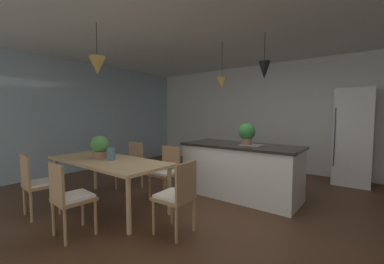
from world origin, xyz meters
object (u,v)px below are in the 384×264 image
object	(u,v)px
chair_kitchen_end	(177,195)
potted_plant_on_island	(247,133)
vase_on_dining_table	(111,154)
dining_table	(108,164)
chair_near_left	(37,182)
chair_far_right	(166,171)
kitchen_island	(240,170)
potted_plant_on_table	(100,146)
chair_near_right	(69,196)
chair_far_left	(131,164)
refrigerator	(353,137)

from	to	relation	value
chair_kitchen_end	potted_plant_on_island	xyz separation A→B (m)	(0.09, 1.67, 0.63)
chair_kitchen_end	vase_on_dining_table	bearing A→B (deg)	179.25
dining_table	chair_near_left	distance (m)	0.95
potted_plant_on_island	dining_table	bearing A→B (deg)	-131.91
chair_far_right	kitchen_island	xyz separation A→B (m)	(0.93, 0.87, -0.01)
potted_plant_on_table	chair_far_right	bearing A→B (deg)	51.77
chair_kitchen_end	potted_plant_on_island	distance (m)	1.79
chair_near_right	chair_far_left	size ratio (longest dim) A/B	1.00
chair_near_right	potted_plant_on_island	distance (m)	2.75
chair_far_right	refrigerator	distance (m)	3.81
chair_near_left	potted_plant_on_table	xyz separation A→B (m)	(0.29, 0.79, 0.45)
kitchen_island	chair_far_right	bearing A→B (deg)	-136.84
chair_kitchen_end	refrigerator	bearing A→B (deg)	68.58
chair_far_right	chair_near_right	bearing A→B (deg)	-90.01
chair_far_left	chair_far_right	bearing A→B (deg)	-0.00
chair_far_left	potted_plant_on_island	bearing A→B (deg)	23.90
chair_near_left	vase_on_dining_table	distance (m)	1.04
chair_kitchen_end	kitchen_island	bearing A→B (deg)	90.44
chair_far_left	refrigerator	size ratio (longest dim) A/B	0.45
kitchen_island	chair_near_left	bearing A→B (deg)	-127.03
chair_near_left	chair_kitchen_end	size ratio (longest dim) A/B	1.00
kitchen_island	vase_on_dining_table	distance (m)	2.15
chair_kitchen_end	kitchen_island	distance (m)	1.67
chair_far_left	kitchen_island	xyz separation A→B (m)	(1.86, 0.87, -0.01)
chair_near_left	refrigerator	distance (m)	5.63
chair_far_right	chair_far_left	bearing A→B (deg)	180.00
potted_plant_on_island	vase_on_dining_table	world-z (taller)	potted_plant_on_island
dining_table	potted_plant_on_table	world-z (taller)	potted_plant_on_table
chair_kitchen_end	vase_on_dining_table	xyz separation A→B (m)	(-1.33, 0.02, 0.35)
dining_table	potted_plant_on_island	world-z (taller)	potted_plant_on_island
chair_near_right	refrigerator	bearing A→B (deg)	62.00
dining_table	chair_near_right	distance (m)	0.94
chair_near_left	potted_plant_on_island	bearing A→B (deg)	51.42
potted_plant_on_table	vase_on_dining_table	bearing A→B (deg)	7.54
refrigerator	vase_on_dining_table	xyz separation A→B (m)	(-2.79, -3.69, -0.14)
chair_far_right	refrigerator	xyz separation A→B (m)	(2.40, 2.91, 0.49)
vase_on_dining_table	kitchen_island	bearing A→B (deg)	51.37
vase_on_dining_table	chair_kitchen_end	bearing A→B (deg)	-0.75
potted_plant_on_island	chair_far_right	bearing A→B (deg)	-139.93
chair_far_right	kitchen_island	size ratio (longest dim) A/B	0.44
chair_kitchen_end	chair_far_left	size ratio (longest dim) A/B	1.00
refrigerator	vase_on_dining_table	distance (m)	4.63
chair_far_right	potted_plant_on_island	xyz separation A→B (m)	(1.04, 0.87, 0.63)
chair_near_right	chair_near_left	bearing A→B (deg)	179.99
dining_table	vase_on_dining_table	distance (m)	0.18
kitchen_island	potted_plant_on_island	bearing A→B (deg)	0.00
chair_kitchen_end	chair_near_left	bearing A→B (deg)	-156.86
potted_plant_on_table	chair_far_left	bearing A→B (deg)	109.73
vase_on_dining_table	dining_table	bearing A→B (deg)	-164.71
chair_near_right	dining_table	bearing A→B (deg)	120.08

